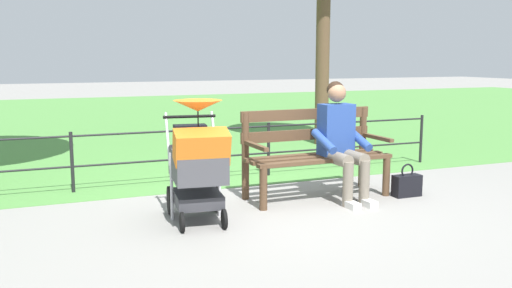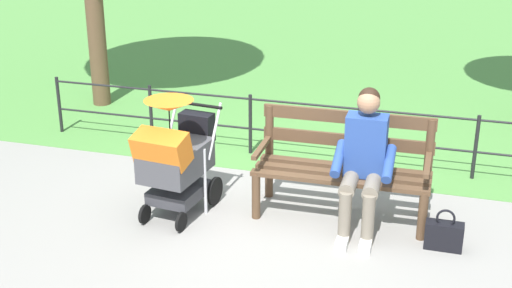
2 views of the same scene
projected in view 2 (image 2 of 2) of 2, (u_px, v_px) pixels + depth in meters
The scene contains 7 objects.
ground_plane at pixel (272, 209), 6.72m from camera, with size 60.00×60.00×0.00m, color gray.
grass_lawn at pixel (385, 24), 14.56m from camera, with size 40.00×16.00×0.01m, color #518E42.
park_bench at pixel (344, 161), 6.46m from camera, with size 1.61×0.63×0.96m.
person_on_bench at pixel (364, 158), 6.15m from camera, with size 0.54×0.74×1.28m.
stroller at pixel (175, 156), 6.40m from camera, with size 0.60×0.93×1.15m.
handbag at pixel (444, 235), 5.98m from camera, with size 0.32×0.14×0.37m.
park_fence at pixel (303, 124), 7.71m from camera, with size 6.12×0.04×0.70m.
Camera 2 is at (-1.58, 5.81, 3.05)m, focal length 49.35 mm.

